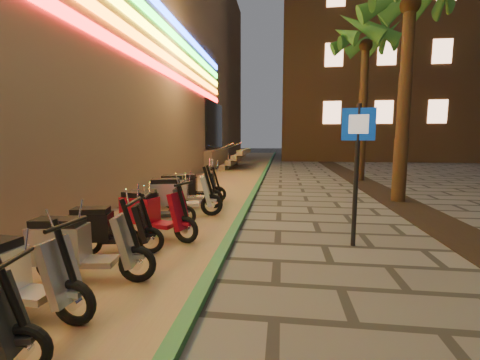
# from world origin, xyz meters

# --- Properties ---
(ground) EXTENTS (120.00, 120.00, 0.00)m
(ground) POSITION_xyz_m (0.00, 0.00, 0.00)
(ground) COLOR #474442
(ground) RESTS_ON ground
(parking_strip) EXTENTS (3.40, 60.00, 0.01)m
(parking_strip) POSITION_xyz_m (-2.60, 10.00, 0.01)
(parking_strip) COLOR #8C7251
(parking_strip) RESTS_ON ground
(green_curb) EXTENTS (0.18, 60.00, 0.10)m
(green_curb) POSITION_xyz_m (-0.90, 10.00, 0.05)
(green_curb) COLOR #276838
(green_curb) RESTS_ON ground
(planting_strip) EXTENTS (1.20, 40.00, 0.02)m
(planting_strip) POSITION_xyz_m (3.60, 5.00, 0.01)
(planting_strip) COLOR black
(planting_strip) RESTS_ON ground
(apartment_block) EXTENTS (18.00, 16.06, 25.00)m
(apartment_block) POSITION_xyz_m (9.00, 32.00, 12.50)
(apartment_block) COLOR brown
(apartment_block) RESTS_ON ground
(palm_c) EXTENTS (2.97, 3.02, 6.91)m
(palm_c) POSITION_xyz_m (3.60, 7.00, 5.73)
(palm_c) COLOR #472D19
(palm_c) RESTS_ON ground
(palm_d) EXTENTS (2.97, 3.02, 7.16)m
(palm_d) POSITION_xyz_m (3.60, 12.00, 5.94)
(palm_d) COLOR #472D19
(palm_d) RESTS_ON ground
(pedestrian_sign) EXTENTS (0.55, 0.13, 2.51)m
(pedestrian_sign) POSITION_xyz_m (1.35, 2.58, 1.63)
(pedestrian_sign) COLOR black
(pedestrian_sign) RESTS_ON ground
(scooter_4) EXTENTS (1.59, 0.56, 1.12)m
(scooter_4) POSITION_xyz_m (-2.79, -0.33, 0.49)
(scooter_4) COLOR black
(scooter_4) RESTS_ON ground
(scooter_5) EXTENTS (1.63, 0.65, 1.15)m
(scooter_5) POSITION_xyz_m (-2.60, 0.55, 0.50)
(scooter_5) COLOR black
(scooter_5) RESTS_ON ground
(scooter_6) EXTENTS (1.49, 0.68, 1.05)m
(scooter_6) POSITION_xyz_m (-2.79, 1.55, 0.45)
(scooter_6) COLOR black
(scooter_6) RESTS_ON ground
(scooter_7) EXTENTS (1.64, 0.81, 1.16)m
(scooter_7) POSITION_xyz_m (-2.43, 2.51, 0.50)
(scooter_7) COLOR black
(scooter_7) RESTS_ON ground
(scooter_8) EXTENTS (1.49, 0.61, 1.04)m
(scooter_8) POSITION_xyz_m (-2.72, 3.35, 0.45)
(scooter_8) COLOR black
(scooter_8) RESTS_ON ground
(scooter_9) EXTENTS (1.76, 0.91, 1.24)m
(scooter_9) POSITION_xyz_m (-2.47, 4.20, 0.54)
(scooter_9) COLOR black
(scooter_9) RESTS_ON ground
(scooter_10) EXTENTS (1.72, 0.74, 1.20)m
(scooter_10) POSITION_xyz_m (-2.60, 5.16, 0.52)
(scooter_10) COLOR black
(scooter_10) RESTS_ON ground
(scooter_11) EXTENTS (1.57, 0.60, 1.10)m
(scooter_11) POSITION_xyz_m (-2.58, 6.07, 0.48)
(scooter_11) COLOR black
(scooter_11) RESTS_ON ground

